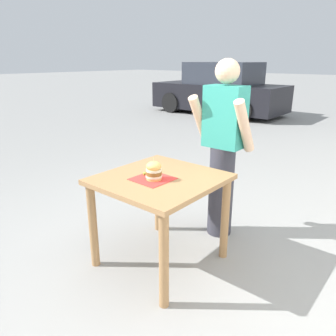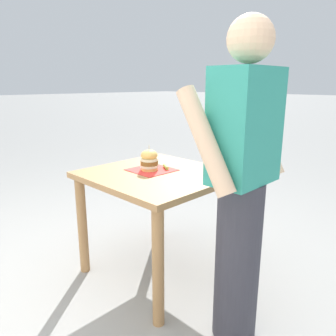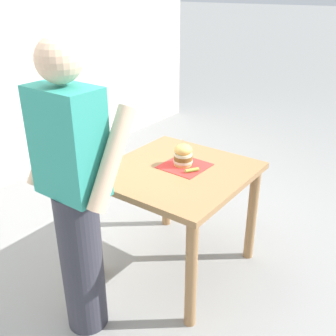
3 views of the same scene
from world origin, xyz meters
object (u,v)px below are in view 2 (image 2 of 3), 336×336
Objects in this scene: sandwich at (149,160)px; pickle_spear at (166,167)px; diner_across_table at (241,185)px; patio_table at (158,191)px.

pickle_spear is at bearing 152.15° from sandwich.
pickle_spear is 0.06× the size of diner_across_table.
diner_across_table is at bearing 80.34° from patio_table.
diner_across_table is (0.13, 0.75, 0.24)m from patio_table.
pickle_spear is (-0.10, -0.02, 0.15)m from patio_table.
diner_across_table is at bearing 81.73° from sandwich.
patio_table is 9.99× the size of pickle_spear.
sandwich reaches higher than pickle_spear.
sandwich is at bearing -85.11° from patio_table.
sandwich is at bearing -27.85° from pickle_spear.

